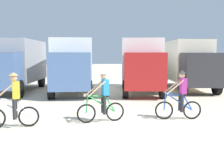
{
  "coord_description": "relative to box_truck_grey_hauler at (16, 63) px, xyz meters",
  "views": [
    {
      "loc": [
        -2.25,
        -7.78,
        2.38
      ],
      "look_at": [
        -0.35,
        3.41,
        1.1
      ],
      "focal_mm": 41.56,
      "sensor_mm": 36.0,
      "label": 1
    }
  ],
  "objects": [
    {
      "name": "box_truck_grey_hauler",
      "position": [
        0.0,
        0.0,
        0.0
      ],
      "size": [
        3.3,
        7.02,
        3.35
      ],
      "color": "#9E9EA3",
      "rests_on": "ground"
    },
    {
      "name": "box_truck_cream_rv",
      "position": [
        11.47,
        -0.77,
        0.0
      ],
      "size": [
        3.26,
        7.01,
        3.35
      ],
      "color": "beige",
      "rests_on": "ground"
    },
    {
      "name": "ground_plane",
      "position": [
        5.57,
        -9.95,
        -1.87
      ],
      "size": [
        120.0,
        120.0,
        0.0
      ],
      "primitive_type": "plane",
      "color": "beige"
    },
    {
      "name": "cyclist_orange_shirt",
      "position": [
        1.54,
        -8.99,
        -1.03
      ],
      "size": [
        1.73,
        0.52,
        1.82
      ],
      "color": "black",
      "rests_on": "ground"
    },
    {
      "name": "box_truck_white_box",
      "position": [
        3.6,
        -0.94,
        0.0
      ],
      "size": [
        2.8,
        6.89,
        3.35
      ],
      "color": "white",
      "rests_on": "ground"
    },
    {
      "name": "cyclist_near_camera",
      "position": [
        7.37,
        -8.87,
        -1.03
      ],
      "size": [
        1.72,
        0.52,
        1.82
      ],
      "color": "black",
      "rests_on": "ground"
    },
    {
      "name": "cyclist_cowboy_hat",
      "position": [
        4.5,
        -8.76,
        -1.03
      ],
      "size": [
        1.72,
        0.52,
        1.82
      ],
      "color": "black",
      "rests_on": "ground"
    },
    {
      "name": "box_truck_avon_van",
      "position": [
        7.96,
        -1.47,
        0.0
      ],
      "size": [
        3.61,
        7.07,
        3.35
      ],
      "color": "white",
      "rests_on": "ground"
    }
  ]
}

